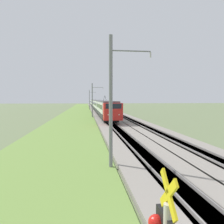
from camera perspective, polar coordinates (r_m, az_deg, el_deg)
name	(u,v)px	position (r m, az deg, el deg)	size (l,w,h in m)	color
ballast_main	(102,115)	(54.22, -2.57, -0.84)	(240.00, 4.40, 0.30)	gray
ballast_adjacent	(119,115)	(54.71, 1.89, -0.80)	(240.00, 4.40, 0.30)	gray
track_main	(102,115)	(54.22, -2.57, -0.83)	(240.00, 1.57, 0.45)	#4C4238
track_adjacent	(119,115)	(54.71, 1.89, -0.79)	(240.00, 1.57, 0.45)	#4C4238
grass_verge	(75,116)	(54.13, -9.55, -0.99)	(240.00, 8.48, 0.12)	olive
passenger_train	(97,104)	(75.85, -3.83, 2.00)	(87.45, 2.95, 4.91)	red
catenary_mast_near	(112,101)	(12.96, -0.05, 3.02)	(0.22, 2.56, 7.94)	slate
catenary_mast_mid	(93,100)	(48.74, -5.11, 3.16)	(0.22, 2.56, 7.65)	slate
catenary_mast_far	(90,100)	(84.57, -5.88, 3.27)	(0.22, 2.56, 7.63)	slate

